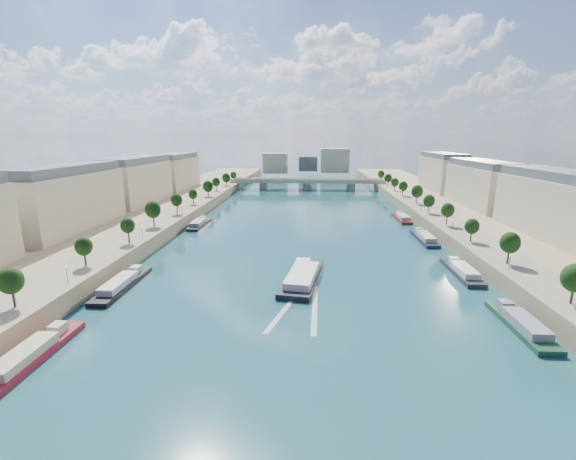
# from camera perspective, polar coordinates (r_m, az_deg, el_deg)

# --- Properties ---
(ground) EXTENTS (700.00, 700.00, 0.00)m
(ground) POSITION_cam_1_polar(r_m,az_deg,el_deg) (154.17, 2.29, -0.55)
(ground) COLOR #0D323A
(ground) RESTS_ON ground
(quay_left) EXTENTS (44.00, 520.00, 5.00)m
(quay_left) POSITION_cam_1_polar(r_m,az_deg,el_deg) (170.70, -22.65, 0.65)
(quay_left) COLOR #9E8460
(quay_left) RESTS_ON ground
(quay_right) EXTENTS (44.00, 520.00, 5.00)m
(quay_right) POSITION_cam_1_polar(r_m,az_deg,el_deg) (168.53, 27.58, -0.01)
(quay_right) COLOR #9E8460
(quay_right) RESTS_ON ground
(pave_left) EXTENTS (14.00, 520.00, 0.10)m
(pave_left) POSITION_cam_1_polar(r_m,az_deg,el_deg) (164.17, -18.01, 1.47)
(pave_left) COLOR gray
(pave_left) RESTS_ON quay_left
(pave_right) EXTENTS (14.00, 520.00, 0.10)m
(pave_right) POSITION_cam_1_polar(r_m,az_deg,el_deg) (162.39, 22.85, 0.94)
(pave_right) COLOR gray
(pave_right) RESTS_ON quay_right
(trees_left) EXTENTS (4.80, 268.80, 8.26)m
(trees_left) POSITION_cam_1_polar(r_m,az_deg,el_deg) (164.30, -17.25, 3.47)
(trees_left) COLOR #382B1E
(trees_left) RESTS_ON ground
(trees_right) EXTENTS (4.80, 268.80, 8.26)m
(trees_right) POSITION_cam_1_polar(r_m,az_deg,el_deg) (170.06, 21.30, 3.48)
(trees_right) COLOR #382B1E
(trees_right) RESTS_ON ground
(lamps_left) EXTENTS (0.36, 200.36, 4.28)m
(lamps_left) POSITION_cam_1_polar(r_m,az_deg,el_deg) (152.89, -17.85, 1.67)
(lamps_left) COLOR black
(lamps_left) RESTS_ON ground
(lamps_right) EXTENTS (0.36, 200.36, 4.28)m
(lamps_right) POSITION_cam_1_polar(r_m,az_deg,el_deg) (165.07, 20.91, 2.27)
(lamps_right) COLOR black
(lamps_right) RESTS_ON ground
(buildings_left) EXTENTS (16.00, 226.00, 23.20)m
(buildings_left) POSITION_cam_1_polar(r_m,az_deg,el_deg) (184.89, -25.09, 5.75)
(buildings_left) COLOR beige
(buildings_left) RESTS_ON ground
(buildings_right) EXTENTS (16.00, 226.00, 23.20)m
(buildings_right) POSITION_cam_1_polar(r_m,az_deg,el_deg) (182.53, 30.29, 5.08)
(buildings_right) COLOR beige
(buildings_right) RESTS_ON ground
(skyline) EXTENTS (79.00, 42.00, 22.00)m
(skyline) POSITION_cam_1_polar(r_m,az_deg,el_deg) (369.69, 3.49, 10.05)
(skyline) COLOR beige
(skyline) RESTS_ON ground
(bridge) EXTENTS (112.00, 12.00, 8.15)m
(bridge) POSITION_cam_1_polar(r_m,az_deg,el_deg) (283.72, 2.82, 7.02)
(bridge) COLOR #C1B79E
(bridge) RESTS_ON ground
(tour_barge) EXTENTS (12.23, 29.27, 3.85)m
(tour_barge) POSITION_cam_1_polar(r_m,az_deg,el_deg) (104.21, 2.13, -6.99)
(tour_barge) COLOR black
(tour_barge) RESTS_ON ground
(wake) EXTENTS (11.41, 26.02, 0.04)m
(wake) POSITION_cam_1_polar(r_m,az_deg,el_deg) (89.33, 1.88, -11.37)
(wake) COLOR silver
(wake) RESTS_ON ground
(moored_barges_left) EXTENTS (5.00, 153.48, 3.60)m
(moored_barges_left) POSITION_cam_1_polar(r_m,az_deg,el_deg) (101.62, -25.51, -9.08)
(moored_barges_left) COLOR #162032
(moored_barges_left) RESTS_ON ground
(moored_barges_right) EXTENTS (5.00, 161.90, 3.60)m
(moored_barges_right) POSITION_cam_1_polar(r_m,az_deg,el_deg) (121.07, 24.04, -5.35)
(moored_barges_right) COLOR black
(moored_barges_right) RESTS_ON ground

